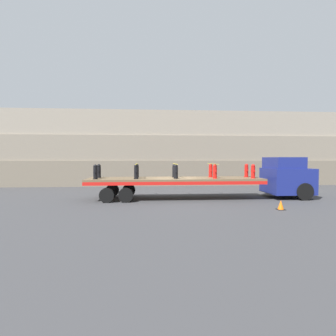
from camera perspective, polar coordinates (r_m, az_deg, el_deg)
ground_plane at (r=16.63m, az=1.54°, el=-6.70°), size 120.00×120.00×0.00m
rock_cliff at (r=25.46m, az=-0.49°, el=4.25°), size 60.00×3.30×6.98m
truck_cab at (r=18.71m, az=24.65°, el=-1.80°), size 2.63×2.64×2.62m
flatbed_trailer at (r=16.44m, az=-0.81°, el=-3.00°), size 10.83×2.64×1.31m
fire_hydrant_black_near_0 at (r=16.13m, az=-15.54°, el=-0.83°), size 0.30×0.48×0.88m
fire_hydrant_black_far_0 at (r=17.22m, az=-14.81°, el=-0.64°), size 0.30×0.48×0.88m
fire_hydrant_black_near_1 at (r=15.83m, az=-6.96°, el=-0.83°), size 0.30×0.48×0.88m
fire_hydrant_black_far_1 at (r=16.94m, az=-6.78°, el=-0.63°), size 0.30×0.48×0.88m
fire_hydrant_black_near_2 at (r=15.89m, az=1.74°, el=-0.80°), size 0.30×0.48×0.88m
fire_hydrant_black_far_2 at (r=17.01m, az=1.35°, el=-0.61°), size 0.30×0.48×0.88m
fire_hydrant_red_near_3 at (r=16.32m, az=10.18°, el=-0.76°), size 0.30×0.48×0.88m
fire_hydrant_red_far_3 at (r=17.40m, az=9.27°, el=-0.57°), size 0.30×0.48×0.88m
fire_hydrant_red_near_4 at (r=17.08m, az=18.03°, el=-0.70°), size 0.30×0.48×0.88m
fire_hydrant_red_far_4 at (r=18.12m, az=16.70°, el=-0.53°), size 0.30×0.48×0.88m
cargo_strap_rear at (r=16.37m, az=-6.87°, el=0.87°), size 0.05×2.74×0.01m
cargo_strap_middle at (r=16.43m, az=1.54°, el=0.89°), size 0.05×2.74×0.01m
cargo_strap_front at (r=16.84m, az=9.72°, el=0.89°), size 0.05×2.74×0.01m
traffic_cone at (r=14.25m, az=23.34°, el=-7.41°), size 0.38×0.38×0.48m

